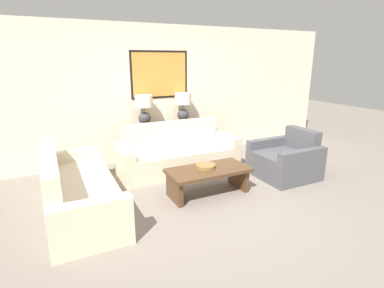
{
  "coord_description": "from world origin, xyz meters",
  "views": [
    {
      "loc": [
        -2.08,
        -3.45,
        2.0
      ],
      "look_at": [
        -0.0,
        0.81,
        0.65
      ],
      "focal_mm": 28.0,
      "sensor_mm": 36.0,
      "label": 1
    }
  ],
  "objects_px": {
    "couch_by_side": "(77,191)",
    "table_lamp_right": "(183,105)",
    "table_lamp_left": "(144,108)",
    "decorative_bowl": "(206,166)",
    "armchair_near_back_wall": "(286,161)",
    "console_table": "(165,142)",
    "couch_by_back_wall": "(178,155)",
    "coffee_table": "(208,175)"
  },
  "relations": [
    {
      "from": "couch_by_side",
      "to": "table_lamp_right",
      "type": "bearing_deg",
      "value": 33.84
    },
    {
      "from": "table_lamp_left",
      "to": "decorative_bowl",
      "type": "bearing_deg",
      "value": -77.44
    },
    {
      "from": "table_lamp_left",
      "to": "armchair_near_back_wall",
      "type": "height_order",
      "value": "table_lamp_left"
    },
    {
      "from": "console_table",
      "to": "table_lamp_right",
      "type": "distance_m",
      "value": 0.83
    },
    {
      "from": "couch_by_back_wall",
      "to": "coffee_table",
      "type": "xyz_separation_m",
      "value": [
        -0.0,
        -1.18,
        0.02
      ]
    },
    {
      "from": "coffee_table",
      "to": "console_table",
      "type": "bearing_deg",
      "value": 89.86
    },
    {
      "from": "couch_by_back_wall",
      "to": "coffee_table",
      "type": "bearing_deg",
      "value": -90.22
    },
    {
      "from": "console_table",
      "to": "decorative_bowl",
      "type": "xyz_separation_m",
      "value": [
        -0.02,
        -1.76,
        0.06
      ]
    },
    {
      "from": "table_lamp_right",
      "to": "coffee_table",
      "type": "xyz_separation_m",
      "value": [
        -0.41,
        -1.82,
        -0.8
      ]
    },
    {
      "from": "console_table",
      "to": "couch_by_side",
      "type": "relative_size",
      "value": 0.58
    },
    {
      "from": "table_lamp_left",
      "to": "table_lamp_right",
      "type": "distance_m",
      "value": 0.82
    },
    {
      "from": "table_lamp_right",
      "to": "couch_by_back_wall",
      "type": "distance_m",
      "value": 1.12
    },
    {
      "from": "console_table",
      "to": "couch_by_back_wall",
      "type": "bearing_deg",
      "value": -90.0
    },
    {
      "from": "couch_by_side",
      "to": "armchair_near_back_wall",
      "type": "height_order",
      "value": "couch_by_side"
    },
    {
      "from": "console_table",
      "to": "table_lamp_left",
      "type": "xyz_separation_m",
      "value": [
        -0.41,
        0.0,
        0.73
      ]
    },
    {
      "from": "couch_by_back_wall",
      "to": "couch_by_side",
      "type": "relative_size",
      "value": 1.0
    },
    {
      "from": "couch_by_side",
      "to": "coffee_table",
      "type": "bearing_deg",
      "value": -9.32
    },
    {
      "from": "table_lamp_right",
      "to": "armchair_near_back_wall",
      "type": "xyz_separation_m",
      "value": [
        1.17,
        -1.77,
        -0.82
      ]
    },
    {
      "from": "console_table",
      "to": "armchair_near_back_wall",
      "type": "height_order",
      "value": "armchair_near_back_wall"
    },
    {
      "from": "coffee_table",
      "to": "decorative_bowl",
      "type": "xyz_separation_m",
      "value": [
        -0.01,
        0.06,
        0.13
      ]
    },
    {
      "from": "coffee_table",
      "to": "decorative_bowl",
      "type": "height_order",
      "value": "decorative_bowl"
    },
    {
      "from": "console_table",
      "to": "table_lamp_left",
      "type": "relative_size",
      "value": 2.14
    },
    {
      "from": "table_lamp_left",
      "to": "coffee_table",
      "type": "xyz_separation_m",
      "value": [
        0.4,
        -1.82,
        -0.8
      ]
    },
    {
      "from": "couch_by_side",
      "to": "armchair_near_back_wall",
      "type": "bearing_deg",
      "value": -4.34
    },
    {
      "from": "table_lamp_right",
      "to": "couch_by_side",
      "type": "height_order",
      "value": "table_lamp_right"
    },
    {
      "from": "couch_by_back_wall",
      "to": "decorative_bowl",
      "type": "xyz_separation_m",
      "value": [
        -0.02,
        -1.12,
        0.15
      ]
    },
    {
      "from": "decorative_bowl",
      "to": "armchair_near_back_wall",
      "type": "relative_size",
      "value": 0.32
    },
    {
      "from": "table_lamp_left",
      "to": "table_lamp_right",
      "type": "xyz_separation_m",
      "value": [
        0.82,
        0.0,
        0.0
      ]
    },
    {
      "from": "coffee_table",
      "to": "armchair_near_back_wall",
      "type": "height_order",
      "value": "armchair_near_back_wall"
    },
    {
      "from": "table_lamp_left",
      "to": "armchair_near_back_wall",
      "type": "relative_size",
      "value": 0.62
    },
    {
      "from": "table_lamp_left",
      "to": "couch_by_back_wall",
      "type": "height_order",
      "value": "table_lamp_left"
    },
    {
      "from": "couch_by_back_wall",
      "to": "decorative_bowl",
      "type": "bearing_deg",
      "value": -90.82
    },
    {
      "from": "decorative_bowl",
      "to": "armchair_near_back_wall",
      "type": "bearing_deg",
      "value": -0.51
    },
    {
      "from": "table_lamp_left",
      "to": "couch_by_back_wall",
      "type": "relative_size",
      "value": 0.27
    },
    {
      "from": "couch_by_side",
      "to": "decorative_bowl",
      "type": "xyz_separation_m",
      "value": [
        1.83,
        -0.25,
        0.15
      ]
    },
    {
      "from": "coffee_table",
      "to": "table_lamp_left",
      "type": "bearing_deg",
      "value": 102.53
    },
    {
      "from": "couch_by_back_wall",
      "to": "table_lamp_left",
      "type": "bearing_deg",
      "value": 122.48
    },
    {
      "from": "armchair_near_back_wall",
      "to": "decorative_bowl",
      "type": "bearing_deg",
      "value": 179.49
    },
    {
      "from": "table_lamp_right",
      "to": "console_table",
      "type": "bearing_deg",
      "value": 180.0
    },
    {
      "from": "couch_by_side",
      "to": "coffee_table",
      "type": "height_order",
      "value": "couch_by_side"
    },
    {
      "from": "table_lamp_right",
      "to": "coffee_table",
      "type": "bearing_deg",
      "value": -102.8
    },
    {
      "from": "coffee_table",
      "to": "couch_by_side",
      "type": "bearing_deg",
      "value": 170.68
    }
  ]
}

